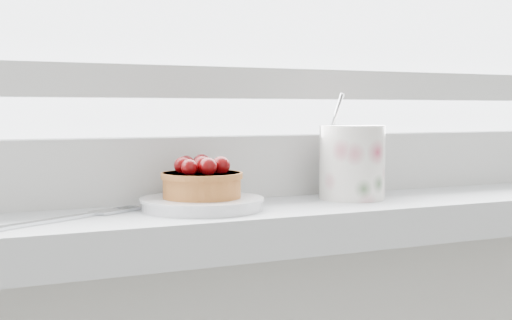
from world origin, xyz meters
TOP-DOWN VIEW (x-y plane):
  - saucer at (-0.05, 1.88)m, footprint 0.12×0.12m
  - raspberry_tart at (-0.05, 1.88)m, footprint 0.08×0.08m
  - floral_mug at (0.14, 1.89)m, footprint 0.11×0.10m
  - fork at (-0.18, 1.87)m, footprint 0.17×0.10m

SIDE VIEW (x-z plane):
  - fork at x=-0.18m, z-range 0.94..0.94m
  - saucer at x=-0.05m, z-range 0.94..0.95m
  - raspberry_tart at x=-0.05m, z-range 0.95..0.99m
  - floral_mug at x=0.14m, z-range 0.92..1.04m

